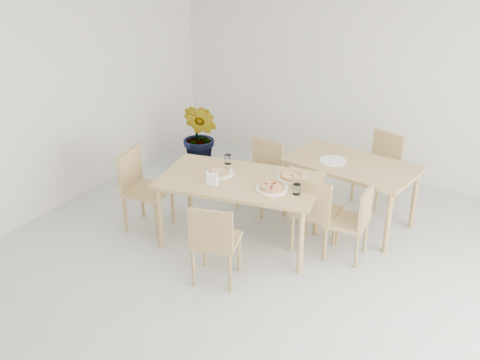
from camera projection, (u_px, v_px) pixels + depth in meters
The scene contains 21 objects.
main_table at pixel (240, 185), 5.94m from camera, with size 1.83×1.27×0.75m.
chair_south at pixel (214, 239), 5.29m from camera, with size 0.53×0.53×0.85m.
chair_north at pixel (262, 170), 6.77m from camera, with size 0.46×0.46×0.85m.
chair_west at pixel (141, 184), 6.30m from camera, with size 0.54×0.54×0.93m.
chair_east at pixel (355, 218), 5.71m from camera, with size 0.43×0.43×0.81m.
plate_margherita at pixel (291, 178), 5.92m from camera, with size 0.31×0.31×0.02m, color white.
plate_mushroom at pixel (219, 173), 6.02m from camera, with size 0.30×0.30×0.02m, color white.
plate_pepperoni at pixel (272, 189), 5.68m from camera, with size 0.33×0.33×0.02m, color white.
pizza_margherita at pixel (292, 176), 5.91m from camera, with size 0.31×0.31×0.03m.
pizza_mushroom at pixel (219, 171), 6.01m from camera, with size 0.29×0.29×0.03m.
pizza_pepperoni at pixel (272, 187), 5.67m from camera, with size 0.35×0.35×0.03m.
tumbler_a at pixel (297, 189), 5.56m from camera, with size 0.08×0.08×0.11m, color white.
tumbler_b at pixel (228, 159), 6.27m from camera, with size 0.08×0.08×0.10m, color white.
napkin_holder at pixel (212, 180), 5.72m from camera, with size 0.13×0.08×0.14m.
fork_a at pixel (190, 167), 6.19m from camera, with size 0.02×0.19×0.01m, color silver.
fork_b at pixel (273, 171), 6.09m from camera, with size 0.02×0.20×0.01m, color silver.
second_table at pixel (351, 170), 6.34m from camera, with size 1.54×1.02×0.75m.
chair_back_s at pixel (314, 209), 5.81m from camera, with size 0.44×0.44×0.88m.
chair_back_n at pixel (381, 163), 6.93m from camera, with size 0.55×0.55×0.88m.
plate_empty at pixel (333, 161), 6.34m from camera, with size 0.30×0.30×0.02m, color white.
potted_plant at pixel (201, 137), 7.80m from camera, with size 0.55×0.44×1.00m, color #34621D.
Camera 1 is at (2.08, -3.63, 3.22)m, focal length 42.00 mm.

